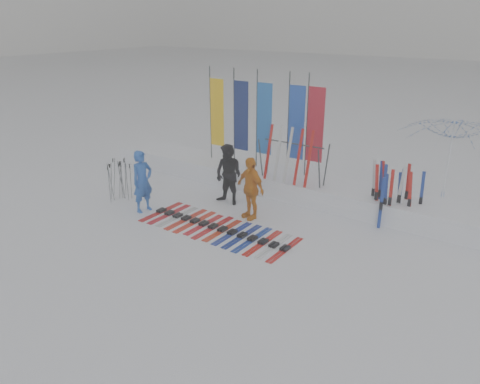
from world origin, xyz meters
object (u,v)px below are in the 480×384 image
Objects in this scene: person_black at (228,175)px; ski_rack at (293,156)px; person_blue at (143,181)px; ski_row at (217,228)px; person_yellow at (250,188)px; tent_canopy at (448,163)px.

ski_rack is (1.39, 1.42, 0.46)m from person_black.
person_blue is 2.69m from ski_row.
person_yellow is 1.46m from ski_row.
person_blue is 4.54m from ski_rack.
tent_canopy is at bearing -44.83° from person_blue.
person_black is 0.90× the size of ski_rack.
person_blue is 0.60× the size of tent_canopy.
person_yellow is 0.87× the size of ski_rack.
ski_rack is at bearing -34.94° from person_blue.
tent_canopy is (7.06, 5.35, 0.45)m from person_blue.
tent_canopy is 4.48m from ski_rack.
person_black is 2.04m from ski_rack.
person_yellow is at bearing 76.31° from ski_row.
ski_rack reaches higher than person_yellow.
tent_canopy is 1.48× the size of ski_rack.
ski_rack is (0.26, 1.94, 0.49)m from person_yellow.
ski_row is (-4.53, -5.14, -1.32)m from tent_canopy.
person_black is at bearing -147.17° from tent_canopy.
ski_rack reaches higher than ski_row.
person_black is 0.61× the size of tent_canopy.
person_black is 1.03× the size of person_yellow.
tent_canopy is at bearing 59.25° from person_yellow.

